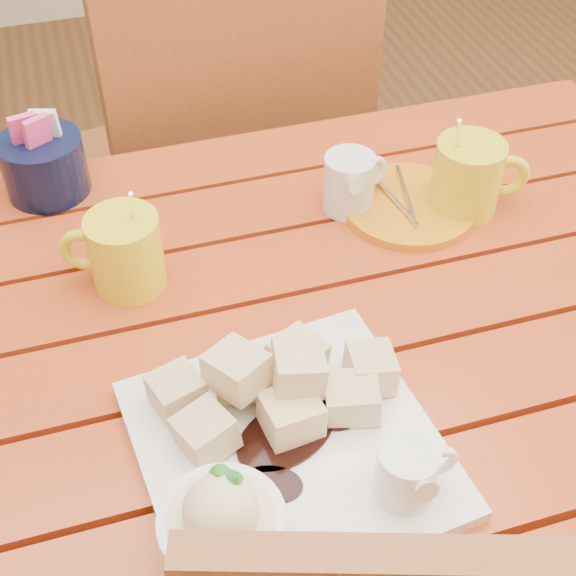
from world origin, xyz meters
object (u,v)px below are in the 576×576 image
object	(u,v)px
coffee_mug_right	(469,176)
orange_saucer	(410,205)
coffee_mug_left	(123,251)
dessert_plate	(275,453)
table	(279,397)
chair_far	(228,167)

from	to	relation	value
coffee_mug_right	orange_saucer	size ratio (longest dim) A/B	0.83
coffee_mug_right	orange_saucer	xyz separation A→B (m)	(-0.07, 0.02, -0.04)
coffee_mug_left	coffee_mug_right	bearing A→B (deg)	22.99
coffee_mug_left	orange_saucer	world-z (taller)	coffee_mug_left
coffee_mug_left	coffee_mug_right	world-z (taller)	coffee_mug_right
dessert_plate	table	bearing A→B (deg)	72.59
dessert_plate	coffee_mug_right	distance (m)	0.47
coffee_mug_left	orange_saucer	bearing A→B (deg)	26.02
chair_far	coffee_mug_right	bearing A→B (deg)	106.14
coffee_mug_right	chair_far	size ratio (longest dim) A/B	0.15
dessert_plate	coffee_mug_left	world-z (taller)	coffee_mug_left
coffee_mug_left	chair_far	xyz separation A→B (m)	(0.23, 0.49, -0.26)
orange_saucer	coffee_mug_left	bearing A→B (deg)	-175.04
coffee_mug_left	coffee_mug_right	size ratio (longest dim) A/B	0.97
coffee_mug_left	orange_saucer	xyz separation A→B (m)	(0.37, 0.03, -0.04)
orange_saucer	chair_far	xyz separation A→B (m)	(-0.14, 0.46, -0.22)
table	orange_saucer	xyz separation A→B (m)	(0.22, 0.16, 0.11)
coffee_mug_right	chair_far	distance (m)	0.58
dessert_plate	orange_saucer	distance (m)	0.43
coffee_mug_right	chair_far	world-z (taller)	chair_far
chair_far	coffee_mug_left	bearing A→B (deg)	57.55
coffee_mug_right	table	bearing A→B (deg)	-138.95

